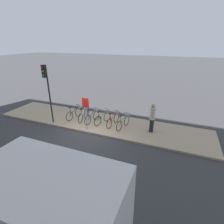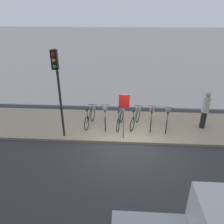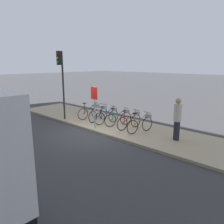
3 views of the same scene
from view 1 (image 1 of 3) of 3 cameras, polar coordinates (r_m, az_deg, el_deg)
ground_plane at (r=10.97m, az=-8.09°, el=-6.96°), size 120.00×120.00×0.00m
sidewalk at (r=12.14m, az=-4.50°, el=-3.42°), size 14.73×3.10×0.12m
parked_bicycle_0 at (r=12.75m, az=-12.00°, el=-0.14°), size 0.46×1.58×0.98m
parked_bicycle_1 at (r=12.36m, az=-9.21°, el=-0.66°), size 0.46×1.59×0.98m
parked_bicycle_2 at (r=11.97m, az=-6.26°, el=-1.29°), size 0.46×1.58×0.98m
parked_bicycle_3 at (r=11.74m, az=-2.79°, el=-1.65°), size 0.65×1.52×0.98m
parked_bicycle_4 at (r=11.45m, az=0.53°, el=-2.28°), size 0.46×1.58×0.98m
parked_bicycle_5 at (r=11.14m, az=3.89°, el=-3.07°), size 0.51×1.56×0.98m
truck at (r=5.08m, az=-23.85°, el=-27.48°), size 4.63×1.96×2.84m
pedestrian at (r=10.68m, az=13.00°, el=-1.69°), size 0.34×0.34×1.81m
traffic_light at (r=11.75m, az=-20.57°, el=8.92°), size 0.24×0.40×3.86m
sign_post at (r=10.61m, az=-8.54°, el=1.20°), size 0.44×0.07×2.08m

